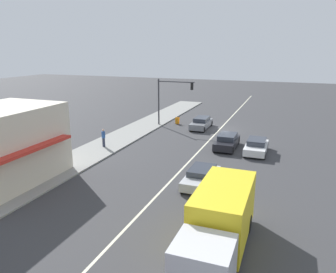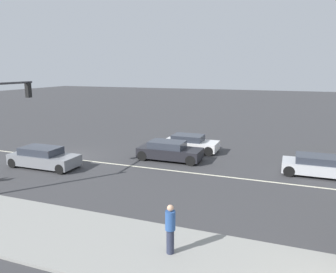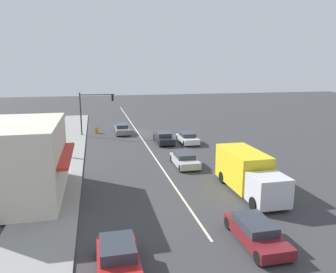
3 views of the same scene
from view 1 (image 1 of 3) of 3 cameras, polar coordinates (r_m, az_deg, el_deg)
The scene contains 11 objects.
ground_plane at distance 22.72m, azimuth -0.61°, elevation -8.87°, with size 160.00×160.00×0.00m, color #38383A.
sidewalk_right at distance 26.71m, azimuth -19.41°, elevation -5.88°, with size 4.00×73.00×0.12m, color gray.
lane_marking_center at distance 39.19m, azimuth 9.02°, elevation 1.28°, with size 0.16×60.00×0.01m, color beige.
traffic_signal_main at distance 39.54m, azimuth 0.29°, elevation 7.34°, with size 4.59×0.34×5.60m.
pedestrian at distance 31.81m, azimuth -11.17°, elevation -0.14°, with size 0.34×0.34×1.73m.
warning_aframe_sign at distance 41.27m, azimuth 1.62°, elevation 2.76°, with size 0.45×0.53×0.84m.
delivery_truck at distance 15.81m, azimuth 8.96°, elevation -14.49°, with size 2.44×7.50×2.87m.
van_white at distance 30.83m, azimuth 15.12°, elevation -1.66°, with size 1.86×4.11×1.27m.
sedan_dark at distance 31.78m, azimuth 10.23°, elevation -0.83°, with size 1.85×4.34×1.31m.
suv_grey at distance 39.25m, azimuth 5.82°, elevation 2.35°, with size 1.80×4.48×1.30m.
sedan_silver at distance 23.09m, azimuth 5.80°, elevation -6.96°, with size 1.89×4.20×1.19m.
Camera 1 is at (-7.58, 37.33, 9.22)m, focal length 35.00 mm.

